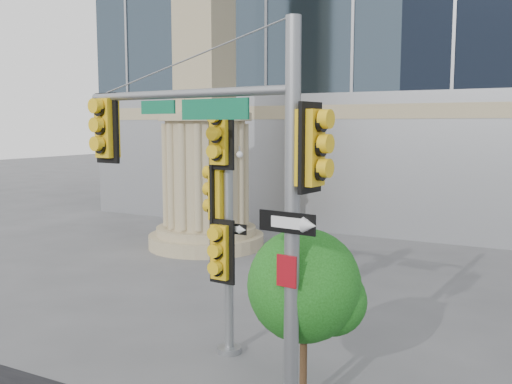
% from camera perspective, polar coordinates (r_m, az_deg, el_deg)
% --- Properties ---
extents(ground, '(120.00, 120.00, 0.00)m').
position_cam_1_polar(ground, '(11.73, -4.43, -16.72)').
color(ground, '#545456').
rests_on(ground, ground).
extents(monument, '(4.40, 4.40, 16.60)m').
position_cam_1_polar(monument, '(21.59, -5.12, 8.99)').
color(monument, tan).
rests_on(monument, ground).
extents(main_signal_pole, '(4.79, 1.02, 6.21)m').
position_cam_1_polar(main_signal_pole, '(8.96, -2.45, 1.47)').
color(main_signal_pole, slate).
rests_on(main_signal_pole, ground).
extents(secondary_signal_pole, '(0.89, 0.70, 5.16)m').
position_cam_1_polar(secondary_signal_pole, '(11.34, -3.34, -1.55)').
color(secondary_signal_pole, slate).
rests_on(secondary_signal_pole, ground).
extents(street_tree, '(1.92, 1.87, 2.99)m').
position_cam_1_polar(street_tree, '(9.53, 5.07, -9.74)').
color(street_tree, tan).
rests_on(street_tree, ground).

